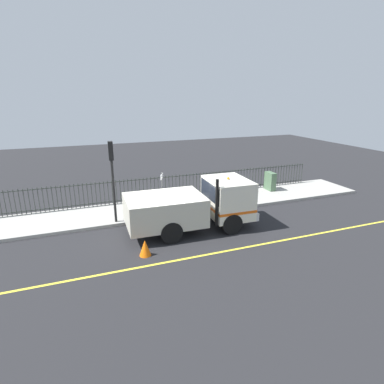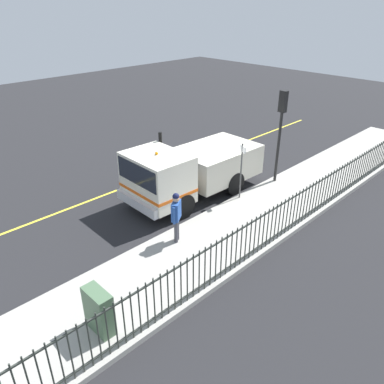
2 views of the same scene
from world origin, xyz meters
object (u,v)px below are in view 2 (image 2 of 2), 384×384
object	(u,v)px
traffic_cone	(206,159)
work_truck	(187,169)
traffic_light_near	(281,119)
street_sign	(241,165)
utility_cabinet	(99,311)
worker_standing	(176,212)

from	to	relation	value
traffic_cone	work_truck	bearing A→B (deg)	-59.71
traffic_light_near	traffic_cone	distance (m)	4.41
traffic_cone	street_sign	bearing A→B (deg)	-26.16
traffic_cone	utility_cabinet	bearing A→B (deg)	-60.11
worker_standing	street_sign	xyz separation A→B (m)	(-0.48, 3.84, 0.35)
street_sign	work_truck	bearing A→B (deg)	-142.96
street_sign	traffic_light_near	bearing A→B (deg)	87.83
street_sign	traffic_cone	bearing A→B (deg)	153.84
traffic_cone	street_sign	size ratio (longest dim) A/B	0.29
utility_cabinet	street_sign	world-z (taller)	street_sign
worker_standing	traffic_light_near	xyz separation A→B (m)	(-0.39, 6.16, 1.69)
worker_standing	work_truck	bearing A→B (deg)	6.53
utility_cabinet	work_truck	bearing A→B (deg)	119.71
utility_cabinet	worker_standing	bearing A→B (deg)	111.12
worker_standing	traffic_cone	world-z (taller)	worker_standing
work_truck	traffic_cone	bearing A→B (deg)	-57.89
work_truck	worker_standing	bearing A→B (deg)	132.09
street_sign	utility_cabinet	bearing A→B (deg)	-75.67
work_truck	traffic_cone	xyz separation A→B (m)	(-1.73, 2.96, -0.92)
work_truck	worker_standing	size ratio (longest dim) A/B	3.43
utility_cabinet	street_sign	xyz separation A→B (m)	(-1.96, 7.69, 0.84)
work_truck	worker_standing	world-z (taller)	work_truck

